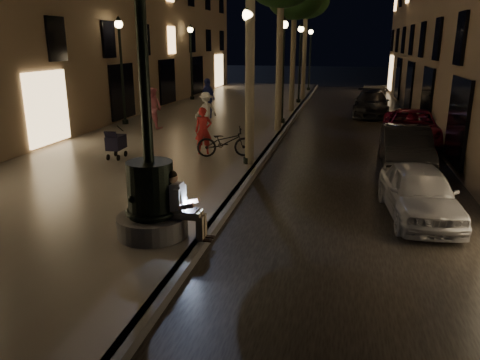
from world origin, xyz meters
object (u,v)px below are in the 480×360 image
(lamp_curb_a, at_px, (248,65))
(lamp_curb_c, at_px, (300,53))
(pedestrian_red, at_px, (203,131))
(car_third, at_px, (412,128))
(lamp_left_c, at_px, (191,52))
(car_front, at_px, (419,192))
(bicycle, at_px, (225,142))
(lamp_left_b, at_px, (121,57))
(stroller, at_px, (116,143))
(lamp_curb_b, at_px, (283,57))
(pedestrian_white, at_px, (206,110))
(fountain_lamppost, at_px, (150,186))
(pedestrian_blue, at_px, (208,98))
(car_rear, at_px, (371,103))
(tree_far, at_px, (306,1))
(car_fifth, at_px, (374,96))
(car_second, at_px, (406,149))
(pedestrian_pink, at_px, (153,108))
(lamp_curb_d, at_px, (310,51))
(seated_man_laptop, at_px, (181,203))

(lamp_curb_a, distance_m, lamp_curb_c, 16.00)
(pedestrian_red, bearing_deg, car_third, 10.05)
(lamp_left_c, relative_size, car_third, 0.98)
(car_front, bearing_deg, bicycle, 138.81)
(lamp_left_b, relative_size, stroller, 4.51)
(lamp_curb_b, height_order, car_third, lamp_curb_b)
(lamp_curb_c, distance_m, pedestrian_white, 11.00)
(fountain_lamppost, height_order, pedestrian_blue, fountain_lamppost)
(lamp_left_c, xyz_separation_m, pedestrian_white, (4.04, -10.33, -2.23))
(car_rear, relative_size, pedestrian_white, 2.83)
(tree_far, distance_m, car_third, 15.21)
(pedestrian_red, bearing_deg, pedestrian_white, 86.68)
(car_third, height_order, car_fifth, car_third)
(lamp_curb_a, distance_m, pedestrian_white, 6.82)
(car_second, distance_m, car_fifth, 15.38)
(pedestrian_pink, bearing_deg, lamp_left_b, -9.25)
(car_front, distance_m, bicycle, 6.91)
(pedestrian_pink, bearing_deg, lamp_curb_d, -90.35)
(car_third, bearing_deg, lamp_curb_a, -132.00)
(car_third, bearing_deg, fountain_lamppost, -113.68)
(lamp_curb_a, relative_size, bicycle, 2.55)
(lamp_curb_d, relative_size, lamp_left_b, 1.00)
(car_third, bearing_deg, car_front, -89.97)
(lamp_curb_b, bearing_deg, stroller, -117.63)
(lamp_curb_d, relative_size, car_third, 0.98)
(tree_far, bearing_deg, pedestrian_blue, -113.21)
(lamp_left_b, relative_size, car_front, 1.35)
(car_fifth, bearing_deg, tree_far, 167.18)
(lamp_left_b, distance_m, car_rear, 13.43)
(stroller, relative_size, car_fifth, 0.28)
(tree_far, distance_m, car_front, 22.56)
(car_fifth, bearing_deg, lamp_curb_c, -168.44)
(car_rear, distance_m, pedestrian_blue, 9.07)
(lamp_left_b, bearing_deg, pedestrian_white, -4.61)
(fountain_lamppost, distance_m, pedestrian_pink, 12.11)
(pedestrian_red, bearing_deg, lamp_left_b, 117.98)
(car_rear, bearing_deg, tree_far, 130.91)
(lamp_curb_b, xyz_separation_m, car_third, (5.50, -3.00, -2.56))
(fountain_lamppost, bearing_deg, tree_far, 88.14)
(tree_far, height_order, lamp_curb_c, tree_far)
(stroller, distance_m, car_rear, 15.56)
(lamp_curb_b, relative_size, car_second, 1.18)
(lamp_curb_c, distance_m, stroller, 17.07)
(pedestrian_red, xyz_separation_m, pedestrian_pink, (-3.58, 4.20, 0.11))
(pedestrian_pink, bearing_deg, lamp_curb_c, -100.78)
(car_third, height_order, car_rear, car_third)
(seated_man_laptop, height_order, car_front, seated_man_laptop)
(lamp_curb_d, distance_m, car_third, 19.94)
(lamp_curb_a, bearing_deg, pedestrian_white, 118.31)
(stroller, height_order, car_fifth, stroller)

